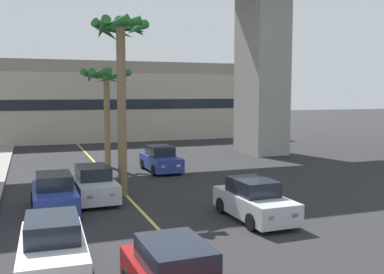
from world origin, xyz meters
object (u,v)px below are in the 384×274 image
at_px(car_queue_third, 94,184).
at_px(car_queue_fifth, 53,248).
at_px(palm_tree_near_median, 107,86).
at_px(palm_tree_mid_median, 121,56).
at_px(car_queue_front, 254,201).
at_px(car_queue_sixth, 161,160).
at_px(car_queue_second, 54,194).

relative_size(car_queue_third, car_queue_fifth, 1.00).
xyz_separation_m(palm_tree_near_median, palm_tree_mid_median, (-0.71, -8.50, 1.25)).
bearing_deg(car_queue_front, car_queue_sixth, 92.27).
height_order(car_queue_third, car_queue_sixth, same).
xyz_separation_m(car_queue_fifth, palm_tree_mid_median, (3.62, 8.64, 5.87)).
bearing_deg(car_queue_front, car_queue_third, 135.69).
distance_m(car_queue_fifth, palm_tree_mid_median, 11.05).
height_order(car_queue_second, palm_tree_near_median, palm_tree_near_median).
distance_m(car_queue_third, car_queue_sixth, 7.97).
bearing_deg(car_queue_fifth, car_queue_third, 75.06).
bearing_deg(car_queue_fifth, car_queue_second, 86.70).
height_order(car_queue_second, car_queue_fifth, same).
distance_m(palm_tree_near_median, palm_tree_mid_median, 8.62).
height_order(car_queue_front, car_queue_second, same).
bearing_deg(car_queue_second, car_queue_front, -27.94).
bearing_deg(car_queue_third, palm_tree_near_median, 76.49).
height_order(car_queue_fifth, car_queue_sixth, same).
relative_size(car_queue_third, car_queue_sixth, 1.00).
relative_size(car_queue_front, car_queue_third, 1.00).
bearing_deg(palm_tree_near_median, palm_tree_mid_median, -94.79).
distance_m(car_queue_front, car_queue_fifth, 8.14).
height_order(car_queue_third, car_queue_fifth, same).
xyz_separation_m(car_queue_third, car_queue_sixth, (4.97, 6.24, 0.00)).
relative_size(car_queue_second, car_queue_third, 0.99).
xyz_separation_m(car_queue_third, palm_tree_near_median, (2.15, 8.95, 4.62)).
height_order(car_queue_front, car_queue_fifth, same).
relative_size(car_queue_sixth, palm_tree_mid_median, 0.49).
bearing_deg(palm_tree_mid_median, palm_tree_near_median, 85.21).
xyz_separation_m(car_queue_second, car_queue_fifth, (-0.39, -6.72, 0.00)).
bearing_deg(car_queue_front, car_queue_second, 152.06).
relative_size(palm_tree_near_median, palm_tree_mid_median, 0.77).
bearing_deg(car_queue_sixth, car_queue_second, -131.29).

